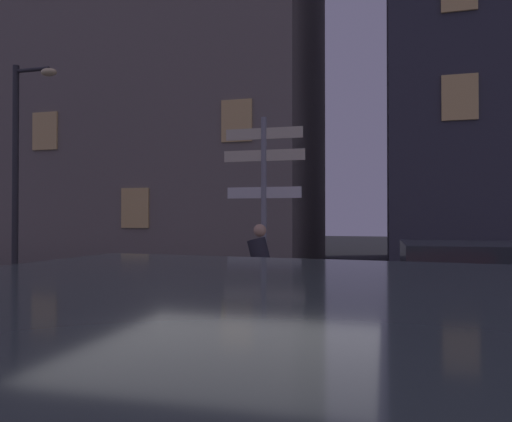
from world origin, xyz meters
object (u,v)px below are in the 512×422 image
at_px(street_lamp, 21,152).
at_px(cyclist, 257,274).
at_px(car_side_parked, 448,290).
at_px(signpost, 264,186).

xyz_separation_m(street_lamp, cyclist, (6.91, -2.39, -2.64)).
distance_m(car_side_parked, cyclist, 3.08).
bearing_deg(cyclist, signpost, 100.76).
relative_size(signpost, car_side_parked, 0.93).
bearing_deg(street_lamp, signpost, -3.61).
bearing_deg(cyclist, street_lamp, 160.92).
bearing_deg(cyclist, car_side_parked, -17.11).
distance_m(signpost, cyclist, 2.59).
bearing_deg(street_lamp, cyclist, -19.08).
xyz_separation_m(signpost, cyclist, (0.38, -1.98, -1.64)).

